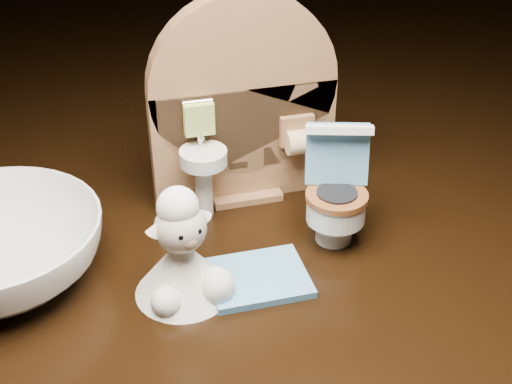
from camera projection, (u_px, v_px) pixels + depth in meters
backdrop_panel at (242, 113)px, 0.49m from camera, size 0.13×0.05×0.15m
toy_toilet at (335, 196)px, 0.47m from camera, size 0.05×0.06×0.08m
bath_mat at (258, 278)px, 0.44m from camera, size 0.06×0.05×0.00m
toilet_brush at (343, 212)px, 0.48m from camera, size 0.02×0.02×0.05m
plush_lamb at (183, 259)px, 0.42m from camera, size 0.06×0.06×0.08m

